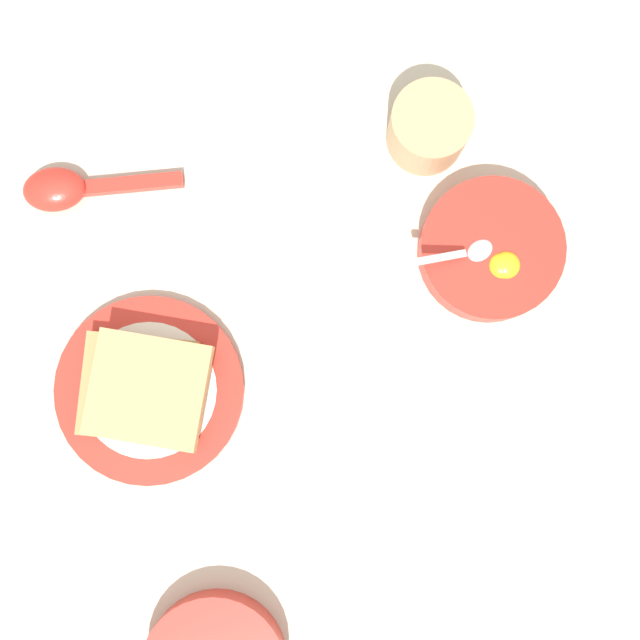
{
  "coord_description": "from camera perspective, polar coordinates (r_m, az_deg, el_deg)",
  "views": [
    {
      "loc": [
        -0.01,
        0.07,
        0.88
      ],
      "look_at": [
        -0.05,
        0.01,
        0.02
      ],
      "focal_mm": 50.0,
      "sensor_mm": 36.0,
      "label": 1
    }
  ],
  "objects": [
    {
      "name": "toast_sandwich",
      "position": [
        0.87,
        -11.24,
        -4.35
      ],
      "size": [
        0.16,
        0.16,
        0.04
      ],
      "color": "tan",
      "rests_on": "toast_plate"
    },
    {
      "name": "toast_plate",
      "position": [
        0.89,
        -10.85,
        -4.43
      ],
      "size": [
        0.19,
        0.19,
        0.01
      ],
      "color": "red",
      "rests_on": "ground_plane"
    },
    {
      "name": "drinking_cup",
      "position": [
        0.89,
        6.99,
        12.12
      ],
      "size": [
        0.08,
        0.08,
        0.07
      ],
      "color": "tan",
      "rests_on": "ground_plane"
    },
    {
      "name": "egg_bowl",
      "position": [
        0.89,
        10.88,
        4.4
      ],
      "size": [
        0.15,
        0.14,
        0.07
      ],
      "color": "red",
      "rests_on": "ground_plane"
    },
    {
      "name": "soup_spoon",
      "position": [
        0.93,
        -15.75,
        8.11
      ],
      "size": [
        0.15,
        0.1,
        0.03
      ],
      "color": "red",
      "rests_on": "ground_plane"
    },
    {
      "name": "ground_plane",
      "position": [
        0.89,
        -3.08,
        -1.17
      ],
      "size": [
        3.0,
        3.0,
        0.0
      ],
      "primitive_type": "plane",
      "color": "beige"
    }
  ]
}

